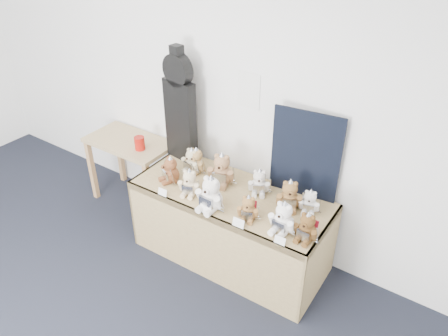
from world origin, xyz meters
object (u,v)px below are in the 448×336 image
Objects in this scene: teddy_front_far_right at (283,219)px; teddy_back_far_left at (196,161)px; side_table at (130,151)px; guitar_case at (180,107)px; teddy_back_centre_left at (222,170)px; teddy_front_right at (248,209)px; teddy_front_far_left at (170,170)px; teddy_front_centre at (211,195)px; teddy_front_end at (307,228)px; display_table at (226,212)px; teddy_front_left at (190,183)px; red_cup at (140,143)px; teddy_back_end at (310,202)px; teddy_back_right at (289,196)px; teddy_back_centre_right at (259,183)px; teddy_back_left at (192,161)px.

teddy_front_far_right is 1.06m from teddy_back_far_left.
guitar_case is at bearing 6.88° from side_table.
teddy_front_right is at bearing -49.01° from teddy_back_centre_left.
teddy_front_right is 0.81× the size of teddy_front_far_right.
teddy_front_far_left is 0.91× the size of teddy_front_far_right.
guitar_case is 4.12× the size of teddy_back_far_left.
teddy_back_centre_left is 0.29m from teddy_back_far_left.
teddy_front_centre reaches higher than teddy_front_end.
teddy_front_right reaches higher than display_table.
teddy_front_left is at bearing 167.08° from teddy_front_centre.
teddy_back_end is (1.73, 0.06, -0.00)m from red_cup.
display_table is at bearing 32.31° from teddy_front_far_left.
teddy_front_centre reaches higher than teddy_back_end.
teddy_front_far_right is at bearing -97.83° from teddy_back_right.
display_table is at bearing -20.92° from teddy_back_far_left.
guitar_case reaches higher than teddy_front_end.
teddy_back_right reaches higher than teddy_front_end.
teddy_front_end is (0.77, 0.09, -0.03)m from teddy_front_centre.
teddy_front_far_right is 0.89× the size of teddy_back_centre_left.
teddy_back_right is at bearing 111.32° from teddy_front_far_right.
teddy_back_far_left is at bearing 101.87° from teddy_front_left.
teddy_front_right is 0.89× the size of teddy_back_far_left.
teddy_front_end is 0.79× the size of teddy_back_centre_left.
teddy_back_centre_right is (0.88, -0.08, -0.42)m from guitar_case.
teddy_back_far_left reaches higher than teddy_front_right.
teddy_back_centre_right reaches higher than side_table.
red_cup is 1.41m from teddy_front_right.
teddy_front_far_right is at bearing 7.30° from teddy_front_centre.
teddy_back_far_left is at bearing 153.60° from teddy_back_right.
teddy_back_centre_left reaches higher than teddy_back_end.
teddy_front_end is (0.18, 0.02, -0.01)m from teddy_front_far_right.
teddy_front_left reaches higher than side_table.
display_table is at bearing -12.18° from teddy_back_left.
side_table is at bearing 160.53° from teddy_back_centre_left.
teddy_back_centre_left is (0.95, 0.01, 0.03)m from red_cup.
teddy_back_right is (0.63, 0.02, -0.02)m from teddy_back_centre_left.
teddy_front_right is at bearing -17.53° from teddy_front_left.
teddy_back_far_left is at bearing -3.06° from side_table.
teddy_front_left is at bearing -18.25° from red_cup.
teddy_front_end is 1.26m from teddy_back_left.
teddy_front_end reaches higher than teddy_front_right.
teddy_back_far_left is at bearing 158.98° from teddy_back_centre_left.
teddy_front_end is (0.75, -0.10, 0.25)m from display_table.
teddy_front_centre reaches higher than teddy_back_left.
display_table is 6.58× the size of teddy_back_far_left.
teddy_front_end is at bearing -84.35° from teddy_back_end.
teddy_back_right reaches higher than teddy_front_far_left.
teddy_front_centre is at bearing -27.77° from guitar_case.
side_table is 1.81m from teddy_back_right.
teddy_front_centre is 0.45m from teddy_back_centre_right.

